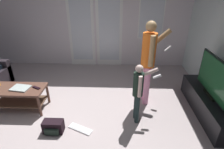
# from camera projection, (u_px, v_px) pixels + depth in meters

# --- Properties ---
(ground_plane) EXTENTS (5.88, 5.49, 0.02)m
(ground_plane) POSITION_uv_depth(u_px,v_px,m) (67.00, 123.00, 3.28)
(ground_plane) COLOR #A69898
(wall_back_with_doors) EXTENTS (5.88, 0.09, 2.79)m
(wall_back_with_doors) POSITION_uv_depth(u_px,v_px,m) (89.00, 20.00, 5.08)
(wall_back_with_doors) COLOR silver
(wall_back_with_doors) RESTS_ON ground_plane
(coffee_table) EXTENTS (1.01, 0.51, 0.47)m
(coffee_table) POSITION_uv_depth(u_px,v_px,m) (19.00, 94.00, 3.51)
(coffee_table) COLOR brown
(coffee_table) RESTS_ON ground_plane
(tv_stand) EXTENTS (0.41, 1.71, 0.40)m
(tv_stand) POSITION_uv_depth(u_px,v_px,m) (207.00, 104.00, 3.44)
(tv_stand) COLOR black
(tv_stand) RESTS_ON ground_plane
(flat_screen_tv) EXTENTS (0.08, 1.13, 0.73)m
(flat_screen_tv) POSITION_uv_depth(u_px,v_px,m) (214.00, 78.00, 3.18)
(flat_screen_tv) COLOR black
(flat_screen_tv) RESTS_ON tv_stand
(person_adult) EXTENTS (0.61, 0.51, 1.69)m
(person_adult) POSITION_uv_depth(u_px,v_px,m) (149.00, 57.00, 3.44)
(person_adult) COLOR pink
(person_adult) RESTS_ON ground_plane
(person_child) EXTENTS (0.49, 0.34, 1.11)m
(person_child) POSITION_uv_depth(u_px,v_px,m) (139.00, 89.00, 3.05)
(person_child) COLOR #1B2A2B
(person_child) RESTS_ON ground_plane
(backpack) EXTENTS (0.34, 0.21, 0.22)m
(backpack) POSITION_uv_depth(u_px,v_px,m) (53.00, 127.00, 3.03)
(backpack) COLOR black
(backpack) RESTS_ON ground_plane
(loose_keyboard) EXTENTS (0.45, 0.30, 0.02)m
(loose_keyboard) POSITION_uv_depth(u_px,v_px,m) (80.00, 129.00, 3.12)
(loose_keyboard) COLOR white
(loose_keyboard) RESTS_ON ground_plane
(laptop_closed) EXTENTS (0.37, 0.30, 0.02)m
(laptop_closed) POSITION_uv_depth(u_px,v_px,m) (21.00, 88.00, 3.44)
(laptop_closed) COLOR #A8B6B2
(laptop_closed) RESTS_ON coffee_table
(tv_remote_black) EXTENTS (0.17, 0.12, 0.02)m
(tv_remote_black) POSITION_uv_depth(u_px,v_px,m) (36.00, 88.00, 3.45)
(tv_remote_black) COLOR black
(tv_remote_black) RESTS_ON coffee_table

